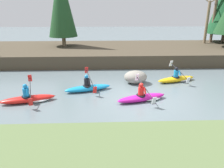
# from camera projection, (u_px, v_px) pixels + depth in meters

# --- Properties ---
(ground_plane) EXTENTS (90.00, 90.00, 0.00)m
(ground_plane) POSITION_uv_depth(u_px,v_px,m) (140.00, 98.00, 11.79)
(ground_plane) COLOR slate
(riverbank_far) EXTENTS (44.00, 8.27, 1.06)m
(riverbank_far) POSITION_uv_depth(u_px,v_px,m) (123.00, 52.00, 20.95)
(riverbank_far) COLOR #473D2D
(riverbank_far) RESTS_ON ground
(conifer_tree_left) EXTENTS (2.68, 2.68, 7.29)m
(conifer_tree_left) POSITION_uv_depth(u_px,v_px,m) (61.00, 1.00, 19.96)
(conifer_tree_left) COLOR #7A664C
(conifer_tree_left) RESTS_ON riverbank_far
(bare_tree_upstream) EXTENTS (3.07, 3.03, 5.53)m
(bare_tree_upstream) POSITION_uv_depth(u_px,v_px,m) (208.00, 17.00, 22.12)
(bare_tree_upstream) COLOR #7A664C
(bare_tree_upstream) RESTS_ON riverbank_far
(bare_tree_mid_upstream) EXTENTS (4.30, 4.25, 7.88)m
(bare_tree_mid_upstream) POSITION_uv_depth(u_px,v_px,m) (216.00, 6.00, 22.25)
(bare_tree_mid_upstream) COLOR brown
(bare_tree_mid_upstream) RESTS_ON riverbank_far
(kayaker_lead) EXTENTS (2.75, 2.02, 1.20)m
(kayaker_lead) POSITION_uv_depth(u_px,v_px,m) (178.00, 79.00, 14.40)
(kayaker_lead) COLOR yellow
(kayaker_lead) RESTS_ON ground
(kayaker_middle) EXTENTS (2.76, 2.02, 1.20)m
(kayaker_middle) POSITION_uv_depth(u_px,v_px,m) (144.00, 97.00, 11.46)
(kayaker_middle) COLOR #C61999
(kayaker_middle) RESTS_ON ground
(kayaker_trailing) EXTENTS (2.76, 2.03, 1.20)m
(kayaker_trailing) POSITION_uv_depth(u_px,v_px,m) (88.00, 87.00, 12.77)
(kayaker_trailing) COLOR #1993D6
(kayaker_trailing) RESTS_ON ground
(kayaker_far_back) EXTENTS (2.77, 2.04, 1.20)m
(kayaker_far_back) POSITION_uv_depth(u_px,v_px,m) (30.00, 98.00, 11.30)
(kayaker_far_back) COLOR red
(kayaker_far_back) RESTS_ON ground
(boulder_midstream) EXTENTS (1.47, 1.15, 0.83)m
(boulder_midstream) POSITION_uv_depth(u_px,v_px,m) (135.00, 77.00, 14.01)
(boulder_midstream) COLOR gray
(boulder_midstream) RESTS_ON ground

